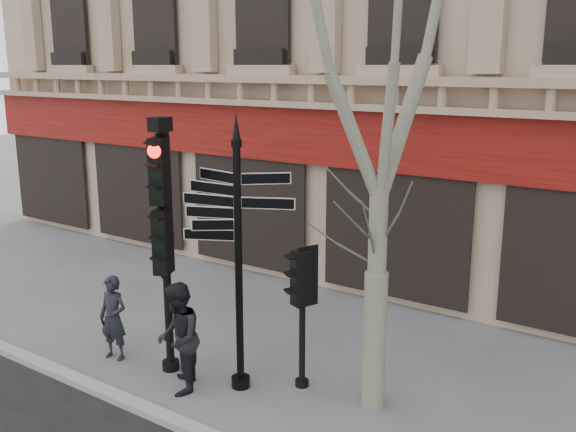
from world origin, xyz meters
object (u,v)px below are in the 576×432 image
(fingerpost, at_px, (238,209))
(traffic_signal_secondary, at_px, (302,293))
(traffic_signal_main, at_px, (164,215))
(plane_tree, at_px, (385,11))
(pedestrian_b, at_px, (178,338))
(pedestrian_a, at_px, (113,318))

(fingerpost, relative_size, traffic_signal_secondary, 1.92)
(fingerpost, height_order, traffic_signal_secondary, fingerpost)
(fingerpost, height_order, traffic_signal_main, fingerpost)
(fingerpost, height_order, plane_tree, plane_tree)
(traffic_signal_main, height_order, pedestrian_b, traffic_signal_main)
(plane_tree, relative_size, pedestrian_b, 4.60)
(fingerpost, relative_size, pedestrian_a, 2.90)
(traffic_signal_main, distance_m, traffic_signal_secondary, 2.60)
(plane_tree, bearing_deg, pedestrian_a, -165.72)
(fingerpost, bearing_deg, traffic_signal_secondary, 19.41)
(pedestrian_a, bearing_deg, plane_tree, 4.72)
(traffic_signal_main, bearing_deg, fingerpost, -13.83)
(fingerpost, xyz_separation_m, traffic_signal_main, (-1.39, -0.21, -0.25))
(traffic_signal_secondary, bearing_deg, plane_tree, 26.51)
(traffic_signal_main, xyz_separation_m, pedestrian_b, (0.65, -0.45, -1.84))
(traffic_signal_secondary, xyz_separation_m, pedestrian_a, (-3.34, -1.05, -0.85))
(traffic_signal_main, relative_size, traffic_signal_secondary, 1.87)
(traffic_signal_secondary, relative_size, pedestrian_a, 1.51)
(fingerpost, xyz_separation_m, pedestrian_a, (-2.53, -0.46, -2.23))
(traffic_signal_secondary, distance_m, pedestrian_a, 3.61)
(pedestrian_a, height_order, pedestrian_b, pedestrian_b)
(traffic_signal_main, distance_m, plane_tree, 4.73)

